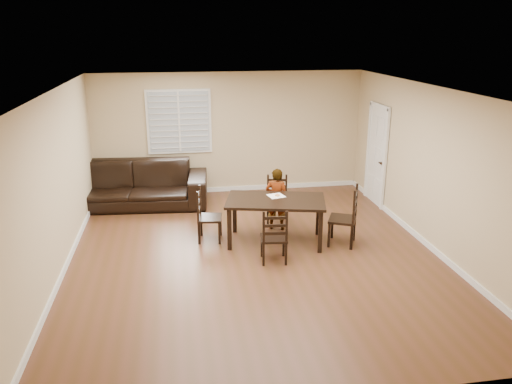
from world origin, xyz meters
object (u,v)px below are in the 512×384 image
(chair_right, at_px, (350,219))
(donut, at_px, (277,195))
(chair_near, at_px, (277,200))
(sofa, at_px, (131,185))
(dining_table, at_px, (276,204))
(child, at_px, (277,199))
(chair_far, at_px, (275,240))
(chair_left, at_px, (203,217))

(chair_right, relative_size, donut, 11.71)
(chair_right, bearing_deg, chair_near, -118.10)
(chair_right, bearing_deg, sofa, -99.62)
(chair_near, height_order, chair_right, chair_right)
(dining_table, relative_size, donut, 20.59)
(child, relative_size, donut, 13.03)
(chair_far, xyz_separation_m, child, (0.33, 1.45, 0.17))
(dining_table, height_order, donut, donut)
(dining_table, distance_m, chair_right, 1.30)
(chair_far, bearing_deg, sofa, -47.59)
(chair_far, height_order, child, child)
(sofa, bearing_deg, chair_near, -20.52)
(chair_near, height_order, chair_left, chair_left)
(child, height_order, sofa, child)
(chair_far, bearing_deg, chair_near, -97.28)
(dining_table, bearing_deg, chair_near, 90.36)
(chair_right, bearing_deg, chair_far, -44.13)
(donut, distance_m, sofa, 3.48)
(sofa, bearing_deg, child, -28.13)
(chair_left, height_order, chair_right, chair_right)
(child, bearing_deg, donut, 102.66)
(child, bearing_deg, sofa, -9.68)
(chair_near, xyz_separation_m, chair_far, (-0.43, -1.88, 0.00))
(dining_table, relative_size, chair_near, 2.04)
(donut, bearing_deg, chair_near, 78.39)
(chair_far, relative_size, donut, 10.19)
(chair_left, relative_size, donut, 10.72)
(chair_right, xyz_separation_m, donut, (-1.17, 0.50, 0.33))
(chair_left, bearing_deg, donut, -86.16)
(chair_left, xyz_separation_m, donut, (1.30, -0.11, 0.37))
(dining_table, xyz_separation_m, chair_far, (-0.19, -0.85, -0.28))
(chair_far, xyz_separation_m, chair_left, (-1.05, 1.14, 0.02))
(dining_table, bearing_deg, chair_far, -89.00)
(donut, bearing_deg, chair_far, -103.74)
(chair_right, bearing_deg, donut, -87.75)
(chair_far, relative_size, child, 0.78)
(chair_near, xyz_separation_m, donut, (-0.17, -0.85, 0.39))
(dining_table, bearing_deg, donut, 83.66)
(dining_table, height_order, chair_near, chair_near)
(chair_left, distance_m, sofa, 2.50)
(chair_right, height_order, child, child)
(chair_left, bearing_deg, chair_right, -95.29)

